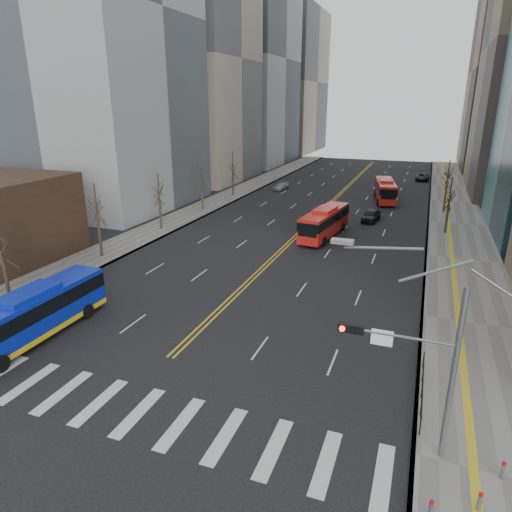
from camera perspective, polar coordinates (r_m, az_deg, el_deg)
ground at (r=25.25m, az=-16.80°, el=-17.63°), size 220.00×220.00×0.00m
sidewalk_right at (r=62.55m, az=23.82°, el=3.67°), size 7.00×130.00×0.15m
sidewalk_left at (r=69.16m, az=-5.53°, el=6.51°), size 5.00×130.00×0.15m
crosswalk at (r=25.25m, az=-16.80°, el=-17.62°), size 26.70×4.00×0.01m
centerline at (r=73.40m, az=9.75°, el=6.99°), size 0.55×100.00×0.01m
office_towers at (r=85.72m, az=12.74°, el=24.57°), size 83.00×134.00×58.00m
signal_mast at (r=20.22m, az=19.56°, el=-11.42°), size 5.37×0.37×9.39m
pedestrian_railing at (r=25.74m, az=20.09°, el=-15.03°), size 0.06×6.06×1.02m
bollards at (r=21.18m, az=25.40°, el=-25.19°), size 2.87×3.17×0.78m
street_trees at (r=55.12m, az=-1.64°, el=8.54°), size 35.20×47.20×7.60m
blue_bus at (r=32.71m, az=-26.25°, el=-6.53°), size 2.74×11.46×3.35m
red_bus_near at (r=52.21m, az=8.56°, el=4.38°), size 3.73×10.73×3.35m
red_bus_far at (r=73.56m, az=15.85°, el=8.07°), size 4.32×10.92×3.39m
car_white at (r=37.92m, az=-24.61°, el=-4.67°), size 2.43×4.32×1.35m
car_dark_mid at (r=60.66m, az=14.19°, el=4.95°), size 2.31×4.66×1.53m
car_silver at (r=80.47m, az=3.13°, el=8.67°), size 2.21×4.22×1.17m
car_dark_far at (r=95.66m, az=20.09°, el=9.25°), size 2.63×5.09×1.37m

